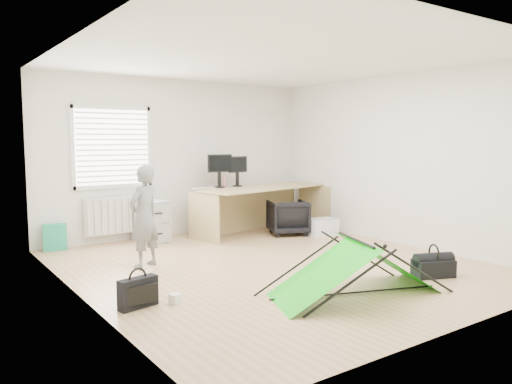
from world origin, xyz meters
TOP-DOWN VIEW (x-y plane):
  - ground at (0.00, 0.00)m, footprint 5.50×5.50m
  - back_wall at (0.00, 2.75)m, footprint 5.00×0.02m
  - window at (-1.20, 2.71)m, footprint 1.20×0.06m
  - radiator at (-1.20, 2.67)m, footprint 1.00×0.12m
  - desk at (1.22, 1.90)m, footprint 2.56×1.23m
  - filing_cabinet at (-0.70, 2.41)m, footprint 0.49×0.62m
  - monitor_left at (0.51, 2.24)m, footprint 0.45×0.15m
  - monitor_right at (0.89, 2.25)m, footprint 0.42×0.16m
  - keyboard at (0.19, 2.22)m, footprint 0.39×0.14m
  - thermos at (0.62, 2.26)m, footprint 0.07×0.07m
  - office_chair at (1.53, 1.60)m, footprint 0.85×0.86m
  - person at (-1.43, 0.92)m, footprint 0.58×0.50m
  - kite at (-0.03, -1.50)m, footprint 2.11×1.46m
  - storage_crate at (1.98, 1.22)m, footprint 0.55×0.42m
  - tote_bag at (-2.16, 2.63)m, footprint 0.36×0.22m
  - laptop_bag at (-2.12, -0.58)m, footprint 0.42×0.20m
  - white_box at (-1.77, -0.68)m, footprint 0.13×0.13m
  - duffel_bag at (1.26, -1.57)m, footprint 0.54×0.41m

SIDE VIEW (x-z plane):
  - ground at x=0.00m, z-range 0.00..0.00m
  - white_box at x=-1.77m, z-range 0.00..0.10m
  - duffel_bag at x=1.26m, z-range 0.00..0.21m
  - storage_crate at x=1.98m, z-range 0.00..0.29m
  - laptop_bag at x=-2.12m, z-range 0.00..0.31m
  - tote_bag at x=-2.16m, z-range 0.00..0.40m
  - kite at x=-0.03m, z-range 0.00..0.60m
  - office_chair at x=1.53m, z-range 0.00..0.60m
  - filing_cabinet at x=-0.70m, z-range 0.00..0.68m
  - desk at x=1.22m, z-range 0.00..0.84m
  - radiator at x=-1.20m, z-range 0.15..0.75m
  - person at x=-1.43m, z-range 0.00..1.34m
  - keyboard at x=0.19m, z-range 0.84..0.86m
  - thermos at x=0.62m, z-range 0.84..1.07m
  - monitor_right at x=0.89m, z-range 0.84..1.23m
  - monitor_left at x=0.51m, z-range 0.84..1.26m
  - back_wall at x=0.00m, z-range 0.00..2.70m
  - window at x=-1.20m, z-range 0.95..2.15m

